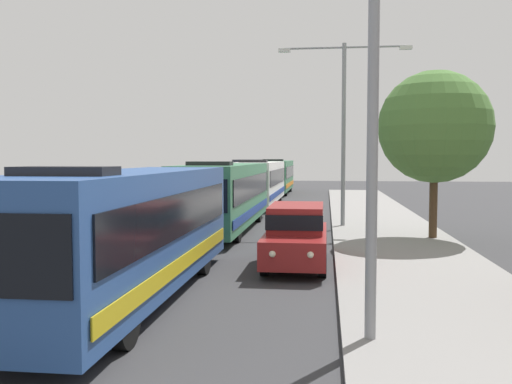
{
  "coord_description": "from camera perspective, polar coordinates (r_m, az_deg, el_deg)",
  "views": [
    {
      "loc": [
        3.3,
        -1.33,
        3.37
      ],
      "look_at": [
        0.88,
        18.08,
        2.17
      ],
      "focal_mm": 39.5,
      "sensor_mm": 36.0,
      "label": 1
    }
  ],
  "objects": [
    {
      "name": "bus_lead",
      "position": [
        13.63,
        -12.69,
        -3.65
      ],
      "size": [
        2.58,
        10.94,
        3.21
      ],
      "color": "#284C8C",
      "rests_on": "ground_plane"
    },
    {
      "name": "white_suv",
      "position": [
        17.54,
        4.12,
        -4.14
      ],
      "size": [
        1.86,
        5.09,
        1.9
      ],
      "color": "maroon",
      "rests_on": "ground_plane"
    },
    {
      "name": "bus_middle",
      "position": [
        39.38,
        0.4,
        1.08
      ],
      "size": [
        2.58,
        12.28,
        3.21
      ],
      "color": "silver",
      "rests_on": "ground_plane"
    },
    {
      "name": "streetlamp_near",
      "position": [
        10.26,
        11.84,
        14.69
      ],
      "size": [
        5.93,
        0.28,
        8.56
      ],
      "color": "gray",
      "rests_on": "sidewalk"
    },
    {
      "name": "bus_second_in_line",
      "position": [
        26.09,
        -3.05,
        -0.17
      ],
      "size": [
        2.58,
        12.25,
        3.21
      ],
      "color": "#33724C",
      "rests_on": "ground_plane"
    },
    {
      "name": "roadside_tree",
      "position": [
        23.61,
        17.65,
        6.29
      ],
      "size": [
        4.47,
        4.47,
        6.67
      ],
      "color": "#4C3823",
      "rests_on": "sidewalk"
    },
    {
      "name": "streetlamp_mid",
      "position": [
        26.96,
        8.88,
        7.75
      ],
      "size": [
        6.16,
        0.28,
        8.54
      ],
      "color": "gray",
      "rests_on": "sidewalk"
    },
    {
      "name": "bus_fourth_in_line",
      "position": [
        52.42,
        2.08,
        1.69
      ],
      "size": [
        2.58,
        11.03,
        3.21
      ],
      "color": "#33724C",
      "rests_on": "ground_plane"
    },
    {
      "name": "box_truck_oncoming",
      "position": [
        56.89,
        -0.87,
        1.86
      ],
      "size": [
        2.35,
        8.11,
        3.15
      ],
      "color": "navy",
      "rests_on": "ground_plane"
    }
  ]
}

